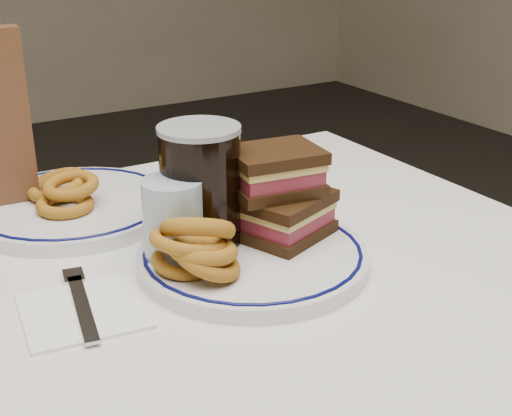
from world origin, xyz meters
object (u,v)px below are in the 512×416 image
beer_mug (204,191)px  far_plate (73,206)px  reuben_sandwich (281,193)px  main_plate (253,256)px

beer_mug → far_plate: (-0.11, 0.22, -0.08)m
reuben_sandwich → beer_mug: (-0.09, 0.04, 0.01)m
reuben_sandwich → far_plate: 0.33m
reuben_sandwich → beer_mug: beer_mug is taller
reuben_sandwich → far_plate: (-0.20, 0.25, -0.07)m
beer_mug → far_plate: 0.25m
main_plate → beer_mug: size_ratio=1.69×
main_plate → reuben_sandwich: reuben_sandwich is taller
reuben_sandwich → beer_mug: size_ratio=0.81×
main_plate → beer_mug: 0.10m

